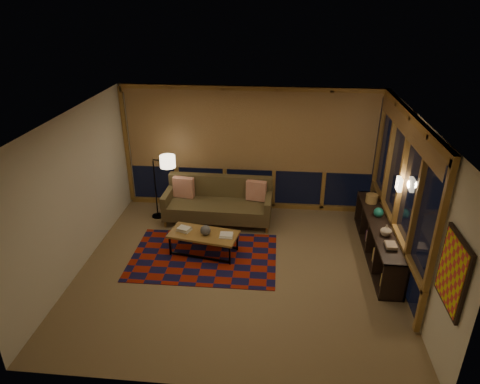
# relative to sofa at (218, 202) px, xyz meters

# --- Properties ---
(floor) EXTENTS (5.50, 5.00, 0.01)m
(floor) POSITION_rel_sofa_xyz_m (0.59, -1.67, -0.45)
(floor) COLOR #7B6A4B
(floor) RESTS_ON ground
(ceiling) EXTENTS (5.50, 5.00, 0.01)m
(ceiling) POSITION_rel_sofa_xyz_m (0.59, -1.67, 2.25)
(ceiling) COLOR white
(ceiling) RESTS_ON walls
(walls) EXTENTS (5.51, 5.01, 2.70)m
(walls) POSITION_rel_sofa_xyz_m (0.59, -1.67, 0.90)
(walls) COLOR beige
(walls) RESTS_ON floor
(window_wall_back) EXTENTS (5.30, 0.16, 2.60)m
(window_wall_back) POSITION_rel_sofa_xyz_m (0.59, 0.76, 0.90)
(window_wall_back) COLOR #A5712F
(window_wall_back) RESTS_ON walls
(window_wall_right) EXTENTS (0.16, 3.70, 2.60)m
(window_wall_right) POSITION_rel_sofa_xyz_m (3.27, -1.07, 0.90)
(window_wall_right) COLOR #A5712F
(window_wall_right) RESTS_ON walls
(wall_art) EXTENTS (0.06, 0.74, 0.94)m
(wall_art) POSITION_rel_sofa_xyz_m (3.30, -3.52, 1.00)
(wall_art) COLOR red
(wall_art) RESTS_ON walls
(wall_sconce) EXTENTS (0.12, 0.18, 0.22)m
(wall_sconce) POSITION_rel_sofa_xyz_m (3.21, -1.22, 1.10)
(wall_sconce) COLOR beige
(wall_sconce) RESTS_ON walls
(sofa) EXTENTS (2.22, 0.94, 0.90)m
(sofa) POSITION_rel_sofa_xyz_m (0.00, 0.00, 0.00)
(sofa) COLOR brown
(sofa) RESTS_ON floor
(pillow_left) EXTENTS (0.46, 0.21, 0.44)m
(pillow_left) POSITION_rel_sofa_xyz_m (-0.75, 0.17, 0.22)
(pillow_left) COLOR #BC2900
(pillow_left) RESTS_ON sofa
(pillow_right) EXTENTS (0.44, 0.21, 0.42)m
(pillow_right) POSITION_rel_sofa_xyz_m (0.78, 0.15, 0.21)
(pillow_right) COLOR #BC2900
(pillow_right) RESTS_ON sofa
(area_rug) EXTENTS (2.65, 1.78, 0.01)m
(area_rug) POSITION_rel_sofa_xyz_m (-0.07, -1.36, -0.44)
(area_rug) COLOR maroon
(area_rug) RESTS_ON floor
(coffee_table) EXTENTS (1.33, 0.79, 0.42)m
(coffee_table) POSITION_rel_sofa_xyz_m (-0.09, -1.22, -0.24)
(coffee_table) COLOR #A5712F
(coffee_table) RESTS_ON floor
(book_stack_a) EXTENTS (0.28, 0.25, 0.07)m
(book_stack_a) POSITION_rel_sofa_xyz_m (-0.46, -1.15, -0.00)
(book_stack_a) COLOR silver
(book_stack_a) RESTS_ON coffee_table
(book_stack_b) EXTENTS (0.25, 0.20, 0.05)m
(book_stack_b) POSITION_rel_sofa_xyz_m (0.34, -1.28, -0.01)
(book_stack_b) COLOR silver
(book_stack_b) RESTS_ON coffee_table
(ceramic_pot) EXTENTS (0.22, 0.22, 0.19)m
(ceramic_pot) POSITION_rel_sofa_xyz_m (-0.05, -1.25, 0.06)
(ceramic_pot) COLOR black
(ceramic_pot) RESTS_ON coffee_table
(floor_lamp) EXTENTS (0.53, 0.40, 1.44)m
(floor_lamp) POSITION_rel_sofa_xyz_m (-1.34, 0.09, 0.27)
(floor_lamp) COLOR black
(floor_lamp) RESTS_ON floor
(bookshelf) EXTENTS (0.40, 2.67, 0.67)m
(bookshelf) POSITION_rel_sofa_xyz_m (3.08, -0.97, -0.12)
(bookshelf) COLOR black
(bookshelf) RESTS_ON floor
(basket) EXTENTS (0.27, 0.27, 0.17)m
(basket) POSITION_rel_sofa_xyz_m (3.06, -0.14, 0.30)
(basket) COLOR #A97E53
(basket) RESTS_ON bookshelf
(teal_bowl) EXTENTS (0.22, 0.22, 0.18)m
(teal_bowl) POSITION_rel_sofa_xyz_m (3.08, -0.73, 0.31)
(teal_bowl) COLOR #166354
(teal_bowl) RESTS_ON bookshelf
(vase) EXTENTS (0.23, 0.23, 0.20)m
(vase) POSITION_rel_sofa_xyz_m (3.08, -1.39, 0.32)
(vase) COLOR tan
(vase) RESTS_ON bookshelf
(shelf_book_stack) EXTENTS (0.22, 0.26, 0.06)m
(shelf_book_stack) POSITION_rel_sofa_xyz_m (3.08, -1.79, 0.25)
(shelf_book_stack) COLOR silver
(shelf_book_stack) RESTS_ON bookshelf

